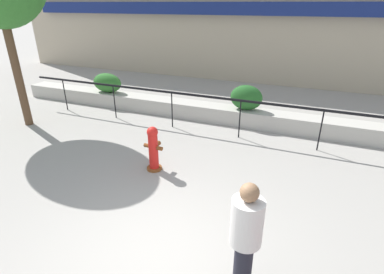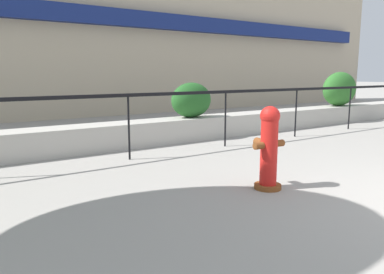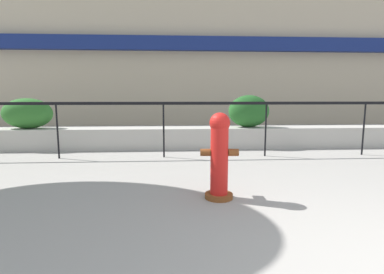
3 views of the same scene
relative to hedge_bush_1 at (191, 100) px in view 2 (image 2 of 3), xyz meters
name	(u,v)px [view 2 (image 2 of 3)]	position (x,y,z in m)	size (l,w,h in m)	color
building_facade	(96,0)	(0.09, 5.98, 3.09)	(30.00, 1.36, 8.00)	tan
planter_wall_low	(195,128)	(0.09, 0.00, -0.64)	(18.00, 0.70, 0.50)	#B7B2A8
fence_railing_segment	(226,97)	(0.09, -1.10, 0.12)	(15.00, 0.05, 1.15)	black
hedge_bush_1	(191,100)	(0.00, 0.00, 0.00)	(1.01, 0.58, 0.79)	#235B23
hedge_bush_2	(340,89)	(5.49, 0.00, 0.12)	(1.37, 0.70, 1.03)	#2D6B28
fire_hydrant	(269,147)	(-1.28, -3.65, -0.34)	(0.48, 0.44, 1.08)	brown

